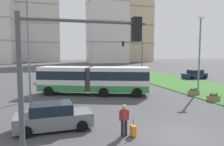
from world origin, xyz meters
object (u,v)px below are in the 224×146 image
at_px(pedestrian_crossing, 124,118).
at_px(flower_planter_2, 213,97).
at_px(rolling_suitcase, 133,131).
at_px(streetlight_left, 28,43).
at_px(traffic_light_far_right, 136,54).
at_px(articulated_bus, 94,79).
at_px(car_navy_sedan, 195,75).
at_px(car_grey_wagon, 53,117).
at_px(flower_planter_3, 194,91).
at_px(apartment_tower_westcentre, 38,17).
at_px(apartment_tower_centre, 107,14).
at_px(traffic_light_near_left, 67,71).
at_px(apartment_tower_eastcentre, 129,10).
at_px(streetlight_median, 200,51).
at_px(car_silver_hatch, 54,78).

relative_size(pedestrian_crossing, flower_planter_2, 1.58).
bearing_deg(rolling_suitcase, streetlight_left, 119.69).
bearing_deg(traffic_light_far_right, articulated_bus, -133.51).
bearing_deg(car_navy_sedan, pedestrian_crossing, -134.35).
relative_size(car_grey_wagon, flower_planter_2, 4.06).
bearing_deg(flower_planter_3, rolling_suitcase, -140.13).
relative_size(traffic_light_far_right, streetlight_left, 0.64).
height_order(rolling_suitcase, streetlight_left, streetlight_left).
relative_size(apartment_tower_westcentre, apartment_tower_centre, 1.05).
bearing_deg(articulated_bus, traffic_light_far_right, 46.49).
relative_size(traffic_light_near_left, traffic_light_far_right, 0.90).
bearing_deg(apartment_tower_centre, car_navy_sedan, -91.22).
bearing_deg(traffic_light_far_right, flower_planter_3, -83.08).
bearing_deg(pedestrian_crossing, apartment_tower_centre, 75.79).
bearing_deg(rolling_suitcase, apartment_tower_eastcentre, 69.63).
bearing_deg(flower_planter_3, apartment_tower_centre, 82.00).
xyz_separation_m(car_navy_sedan, apartment_tower_westcentre, (-29.26, 88.01, 22.45)).
distance_m(flower_planter_2, apartment_tower_centre, 83.49).
xyz_separation_m(rolling_suitcase, apartment_tower_centre, (21.19, 85.66, 21.86)).
xyz_separation_m(streetlight_median, apartment_tower_eastcentre, (23.84, 86.89, 22.14)).
bearing_deg(traffic_light_far_right, car_grey_wagon, -124.53).
distance_m(flower_planter_3, apartment_tower_centre, 80.74).
xyz_separation_m(car_navy_sedan, pedestrian_crossing, (-20.26, -20.73, 0.25)).
bearing_deg(streetlight_left, traffic_light_near_left, -80.82).
distance_m(articulated_bus, car_navy_sedan, 21.49).
bearing_deg(streetlight_left, flower_planter_3, -7.02).
distance_m(car_silver_hatch, car_grey_wagon, 20.83).
xyz_separation_m(car_grey_wagon, traffic_light_near_left, (0.39, -6.12, 3.20)).
bearing_deg(apartment_tower_eastcentre, streetlight_median, -105.34).
height_order(car_navy_sedan, traffic_light_far_right, traffic_light_far_right).
relative_size(streetlight_median, apartment_tower_westcentre, 0.18).
distance_m(car_navy_sedan, rolling_suitcase, 28.82).
height_order(articulated_bus, apartment_tower_centre, apartment_tower_centre).
bearing_deg(flower_planter_2, apartment_tower_centre, 82.29).
relative_size(pedestrian_crossing, apartment_tower_eastcentre, 0.03).
xyz_separation_m(flower_planter_2, traffic_light_near_left, (-14.12, -9.62, 3.52)).
bearing_deg(apartment_tower_westcentre, car_grey_wagon, -87.15).
height_order(car_silver_hatch, streetlight_left, streetlight_left).
relative_size(flower_planter_2, flower_planter_3, 1.00).
bearing_deg(traffic_light_far_right, pedestrian_crossing, -113.92).
bearing_deg(flower_planter_2, car_silver_hatch, 128.95).
bearing_deg(streetlight_left, traffic_light_far_right, 35.03).
distance_m(rolling_suitcase, apartment_tower_westcentre, 111.72).
bearing_deg(streetlight_median, car_silver_hatch, 141.31).
height_order(pedestrian_crossing, apartment_tower_centre, apartment_tower_centre).
bearing_deg(articulated_bus, streetlight_left, -167.48).
bearing_deg(flower_planter_3, car_grey_wagon, -156.28).
height_order(rolling_suitcase, flower_planter_2, rolling_suitcase).
relative_size(flower_planter_2, streetlight_median, 0.13).
distance_m(traffic_light_far_right, streetlight_median, 11.33).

